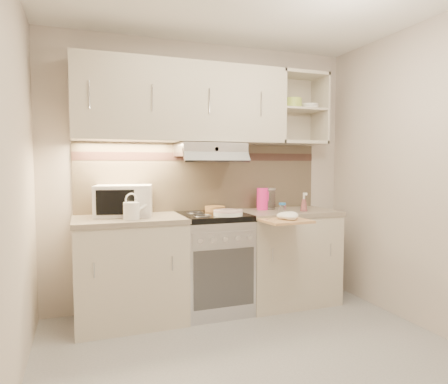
# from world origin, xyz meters

# --- Properties ---
(ground) EXTENTS (3.00, 3.00, 0.00)m
(ground) POSITION_xyz_m (0.00, 0.00, 0.00)
(ground) COLOR #9C9C9F
(ground) RESTS_ON ground
(room_shell) EXTENTS (3.04, 2.84, 2.52)m
(room_shell) POSITION_xyz_m (0.00, 0.37, 1.63)
(room_shell) COLOR beige
(room_shell) RESTS_ON ground
(base_cabinet_left) EXTENTS (0.90, 0.60, 0.86)m
(base_cabinet_left) POSITION_xyz_m (-0.75, 1.10, 0.43)
(base_cabinet_left) COLOR beige
(base_cabinet_left) RESTS_ON ground
(worktop_left) EXTENTS (0.92, 0.62, 0.04)m
(worktop_left) POSITION_xyz_m (-0.75, 1.10, 0.88)
(worktop_left) COLOR gray
(worktop_left) RESTS_ON base_cabinet_left
(base_cabinet_right) EXTENTS (0.90, 0.60, 0.86)m
(base_cabinet_right) POSITION_xyz_m (0.75, 1.10, 0.43)
(base_cabinet_right) COLOR beige
(base_cabinet_right) RESTS_ON ground
(worktop_right) EXTENTS (0.92, 0.62, 0.04)m
(worktop_right) POSITION_xyz_m (0.75, 1.10, 0.88)
(worktop_right) COLOR gray
(worktop_right) RESTS_ON base_cabinet_right
(electric_range) EXTENTS (0.60, 0.60, 0.90)m
(electric_range) POSITION_xyz_m (0.00, 1.10, 0.45)
(electric_range) COLOR #B7B7BC
(electric_range) RESTS_ON ground
(microwave) EXTENTS (0.53, 0.44, 0.27)m
(microwave) POSITION_xyz_m (-0.78, 1.22, 1.03)
(microwave) COLOR white
(microwave) RESTS_ON worktop_left
(watering_can) EXTENTS (0.24, 0.16, 0.22)m
(watering_can) POSITION_xyz_m (-0.74, 0.95, 0.98)
(watering_can) COLOR white
(watering_can) RESTS_ON worktop_left
(plate_stack) EXTENTS (0.26, 0.26, 0.05)m
(plate_stack) POSITION_xyz_m (0.08, 0.92, 0.92)
(plate_stack) COLOR white
(plate_stack) RESTS_ON electric_range
(bread_loaf) EXTENTS (0.19, 0.19, 0.05)m
(bread_loaf) POSITION_xyz_m (0.07, 1.26, 0.92)
(bread_loaf) COLOR olive
(bread_loaf) RESTS_ON electric_range
(pink_pitcher) EXTENTS (0.12, 0.11, 0.22)m
(pink_pitcher) POSITION_xyz_m (0.55, 1.22, 1.01)
(pink_pitcher) COLOR #FF238C
(pink_pitcher) RESTS_ON worktop_right
(glass_jar) EXTENTS (0.11, 0.11, 0.21)m
(glass_jar) POSITION_xyz_m (0.64, 1.24, 1.01)
(glass_jar) COLOR white
(glass_jar) RESTS_ON worktop_right
(spice_jar) EXTENTS (0.06, 0.06, 0.09)m
(spice_jar) POSITION_xyz_m (0.61, 0.92, 0.95)
(spice_jar) COLOR white
(spice_jar) RESTS_ON worktop_right
(spray_bottle) EXTENTS (0.07, 0.07, 0.19)m
(spray_bottle) POSITION_xyz_m (0.87, 0.98, 0.97)
(spray_bottle) COLOR pink
(spray_bottle) RESTS_ON worktop_right
(cutting_board) EXTENTS (0.39, 0.36, 0.02)m
(cutting_board) POSITION_xyz_m (0.49, 0.65, 0.87)
(cutting_board) COLOR #A67A4C
(cutting_board) RESTS_ON base_cabinet_right
(dish_towel) EXTENTS (0.23, 0.20, 0.06)m
(dish_towel) POSITION_xyz_m (0.50, 0.62, 0.91)
(dish_towel) COLOR beige
(dish_towel) RESTS_ON cutting_board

